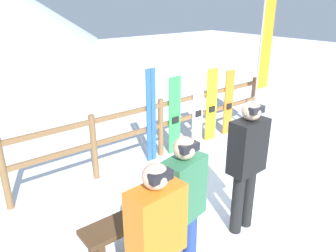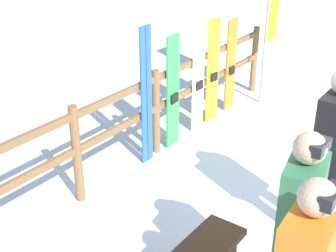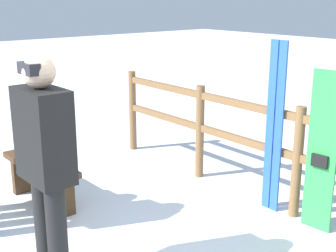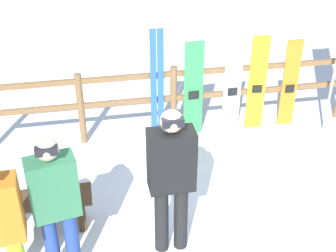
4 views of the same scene
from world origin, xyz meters
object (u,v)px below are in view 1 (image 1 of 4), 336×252
Objects in this scene: ski_pair_blue at (151,116)px; snowboard_orange at (228,103)px; rental_flag at (264,51)px; snowboard_yellow at (211,106)px; snowboard_green at (175,116)px; bench at (128,228)px; snowboard_white at (198,110)px; person_plaid_green at (183,203)px; person_black at (247,159)px; person_orange at (157,239)px.

ski_pair_blue reaches higher than snowboard_orange.
snowboard_orange is 1.32m from rental_flag.
snowboard_yellow reaches higher than snowboard_orange.
bench is at bearing -141.04° from snowboard_green.
snowboard_white is (2.78, 1.76, 0.42)m from bench.
snowboard_yellow is at bearing 179.99° from snowboard_orange.
snowboard_orange is at bearing 25.37° from bench.
snowboard_green is at bearing -0.35° from ski_pair_blue.
person_plaid_green is 1.10× the size of snowboard_green.
person_black is 2.34m from ski_pair_blue.
rental_flag is (2.98, 2.02, 0.80)m from person_black.
snowboard_orange is 0.48× the size of rental_flag.
bench is at bearing -161.49° from rental_flag.
person_orange is 3.66m from snowboard_green.
person_black is at bearing -135.07° from snowboard_orange.
snowboard_orange is (0.93, -0.00, -0.04)m from snowboard_white.
person_plaid_green reaches higher than snowboard_orange.
bench is 0.72× the size of snowboard_yellow.
person_black is 1.22× the size of snowboard_orange.
bench is at bearing 73.20° from person_orange.
person_black is at bearing -21.93° from bench.
snowboard_white is at bearing -0.00° from snowboard_green.
snowboard_orange is (3.99, 2.70, -0.25)m from person_orange.
bench is 4.84m from rental_flag.
ski_pair_blue is at bearing 84.08° from person_black.
ski_pair_blue is (0.24, 2.32, -0.15)m from person_black.
ski_pair_blue reaches higher than snowboard_green.
snowboard_white is at bearing 41.41° from person_orange.
snowboard_orange is (1.53, -0.00, -0.04)m from snowboard_green.
person_orange is at bearing -152.65° from rental_flag.
snowboard_green is (0.55, -0.00, -0.11)m from ski_pair_blue.
snowboard_green is 0.99× the size of snowboard_yellow.
rental_flag reaches higher than bench.
rental_flag is (4.37, 1.46, 1.47)m from bench.
person_orange is 3.31m from ski_pair_blue.
person_plaid_green is at bearing -136.02° from snowboard_white.
person_orange is at bearing -132.30° from snowboard_green.
person_black reaches higher than bench.
snowboard_white is 0.39m from snowboard_yellow.
rental_flag is (1.59, -0.29, 1.06)m from snowboard_white.
snowboard_green is at bearing 47.70° from person_orange.
ski_pair_blue is 1.55m from snowboard_yellow.
person_black is at bearing -108.80° from snowboard_green.
bench is 0.64× the size of ski_pair_blue.
snowboard_orange is at bearing 34.09° from person_orange.
bench is at bearing -154.63° from snowboard_orange.
snowboard_orange is (3.48, 2.47, -0.25)m from person_plaid_green.
bench is 3.65m from snowboard_yellow.
bench is at bearing 107.49° from person_plaid_green.
rental_flag reaches higher than person_plaid_green.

